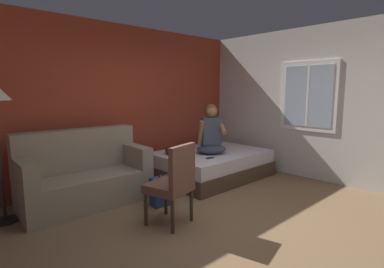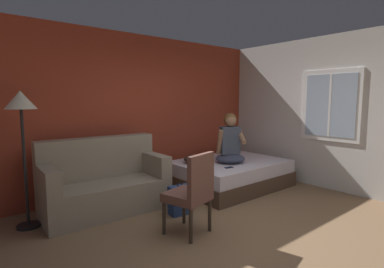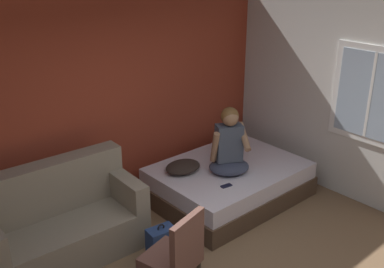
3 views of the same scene
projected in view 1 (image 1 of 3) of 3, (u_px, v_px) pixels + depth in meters
ground_plane at (230, 228)px, 3.50m from camera, size 40.00×40.00×0.00m
wall_back_accent at (116, 104)px, 5.19m from camera, size 10.21×0.16×2.70m
wall_side_with_window at (332, 104)px, 5.12m from camera, size 0.19×6.44×2.70m
bed at (211, 164)px, 5.53m from camera, size 1.99×1.48×0.48m
couch at (84, 176)px, 4.21m from camera, size 1.73×0.89×1.04m
side_chair at (173, 181)px, 3.52m from camera, size 0.56×0.56×0.98m
person_seated at (211, 134)px, 5.28m from camera, size 0.66×0.63×0.88m
backpack at (161, 192)px, 4.18m from camera, size 0.32×0.26×0.46m
throw_pillow at (178, 150)px, 5.29m from camera, size 0.51×0.40×0.14m
cell_phone at (210, 158)px, 4.94m from camera, size 0.15×0.09×0.01m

